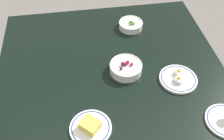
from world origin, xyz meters
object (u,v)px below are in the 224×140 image
at_px(plate_cheese, 91,127).
at_px(bowl_peas, 131,25).
at_px(bowl_berries, 126,68).
at_px(plate_eggs, 178,78).

relative_size(plate_cheese, bowl_peas, 1.25).
bearing_deg(bowl_berries, plate_eggs, -110.91).
xyz_separation_m(plate_eggs, bowl_peas, (0.44, 0.15, 0.01)).
bearing_deg(bowl_peas, bowl_berries, 164.44).
xyz_separation_m(plate_eggs, plate_cheese, (-0.20, 0.45, 0.00)).
relative_size(plate_eggs, bowl_peas, 1.31).
xyz_separation_m(bowl_berries, plate_cheese, (-0.30, 0.21, -0.01)).
height_order(plate_eggs, plate_cheese, same).
distance_m(plate_eggs, plate_cheese, 0.49).
height_order(plate_cheese, bowl_peas, bowl_peas).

